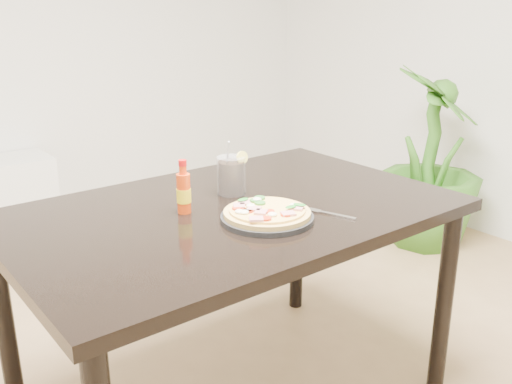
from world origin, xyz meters
TOP-DOWN VIEW (x-y plane):
  - floor at (0.00, 0.00)m, footprint 4.50×4.50m
  - dining_table at (-0.18, -0.00)m, footprint 1.40×0.90m
  - plate at (-0.17, -0.16)m, footprint 0.28×0.28m
  - pizza at (-0.18, -0.16)m, footprint 0.26×0.26m
  - hot_sauce_bottle at (-0.33, 0.05)m, footprint 0.05×0.05m
  - cola_cup at (-0.11, 0.11)m, footprint 0.10×0.10m
  - fork at (0.00, -0.23)m, footprint 0.08×0.18m
  - houseplant at (1.58, 0.48)m, footprint 0.82×0.82m
  - plant_pot at (1.58, 0.48)m, footprint 0.28×0.28m

SIDE VIEW (x-z plane):
  - floor at x=0.00m, z-range 0.00..0.00m
  - plant_pot at x=1.58m, z-range 0.00..0.22m
  - houseplant at x=1.58m, z-range 0.00..1.04m
  - dining_table at x=-0.18m, z-range 0.29..1.04m
  - fork at x=0.00m, z-range 0.75..0.76m
  - plate at x=-0.17m, z-range 0.75..0.77m
  - pizza at x=-0.18m, z-range 0.76..0.79m
  - cola_cup at x=-0.11m, z-range 0.72..0.90m
  - hot_sauce_bottle at x=-0.33m, z-range 0.73..0.90m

